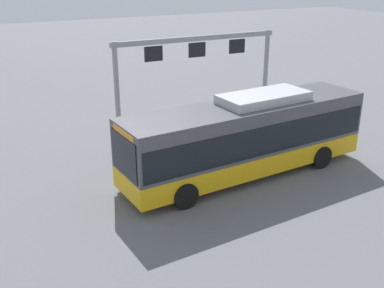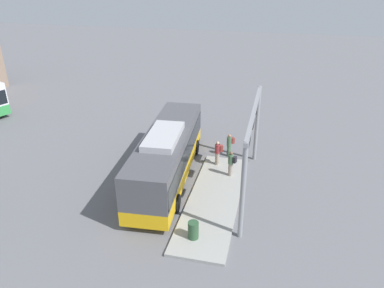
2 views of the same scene
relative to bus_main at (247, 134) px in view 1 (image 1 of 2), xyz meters
The scene contains 8 objects.
ground_plane 1.81m from the bus_main, ahead, with size 120.00×120.00×0.00m, color slate.
platform_curb 4.05m from the bus_main, 118.00° to the right, with size 10.00×2.80×0.16m, color #9E9E99.
bus_main is the anchor object (origin of this frame).
person_boarding 3.63m from the bus_main, 50.65° to the right, with size 0.44×0.58×1.67m.
person_waiting_near 4.00m from the bus_main, 75.14° to the right, with size 0.44×0.58×1.67m.
person_waiting_mid 5.19m from the bus_main, 39.88° to the right, with size 0.52×0.60×1.67m.
platform_sign_gantry 5.38m from the bus_main, 93.39° to the right, with size 8.74×0.24×5.20m.
trash_bin 6.14m from the bus_main, 151.51° to the right, with size 0.52×0.52×0.90m, color #2D5133.
Camera 1 is at (10.23, 14.97, 8.47)m, focal length 43.21 mm.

